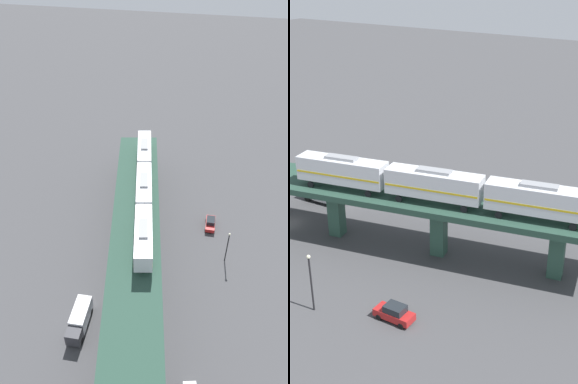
# 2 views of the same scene
# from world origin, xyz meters

# --- Properties ---
(ground_plane) EXTENTS (400.00, 400.00, 0.00)m
(ground_plane) POSITION_xyz_m (0.00, 0.00, 0.00)
(ground_plane) COLOR #424244
(elevated_viaduct) EXTENTS (26.83, 91.80, 7.81)m
(elevated_viaduct) POSITION_xyz_m (0.04, -0.18, 6.70)
(elevated_viaduct) COLOR #244135
(elevated_viaduct) RESTS_ON ground
(subway_train) EXTENTS (10.26, 37.00, 4.45)m
(subway_train) POSITION_xyz_m (3.36, -23.18, 10.35)
(subway_train) COLOR silver
(subway_train) RESTS_ON elevated_viaduct
(street_car_red) EXTENTS (2.02, 4.43, 1.89)m
(street_car_red) POSITION_xyz_m (-9.62, -26.47, 0.94)
(street_car_red) COLOR #AD1E1E
(street_car_red) RESTS_ON ground
(delivery_truck) EXTENTS (2.65, 7.30, 3.20)m
(delivery_truck) POSITION_xyz_m (8.43, 0.31, 1.76)
(delivery_truck) COLOR #333338
(delivery_truck) RESTS_ON ground
(street_lamp) EXTENTS (0.44, 0.44, 6.94)m
(street_lamp) POSITION_xyz_m (-12.91, -17.95, 4.11)
(street_lamp) COLOR black
(street_lamp) RESTS_ON ground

